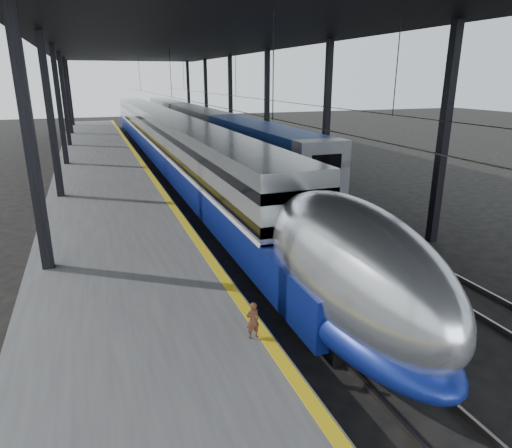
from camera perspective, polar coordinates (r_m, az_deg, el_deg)
ground at (r=12.94m, az=1.92°, el=-14.24°), size 160.00×160.00×0.00m
platform at (r=30.83m, az=-18.45°, el=4.98°), size 6.00×80.00×1.00m
yellow_strip at (r=30.91m, az=-13.34°, el=6.41°), size 0.30×80.00×0.01m
rails at (r=32.10m, az=-3.96°, el=5.57°), size 6.52×80.00×0.16m
canopy at (r=30.84m, az=-9.34°, el=21.78°), size 18.00×75.00×9.47m
tgv_train at (r=37.99m, az=-10.71°, el=10.01°), size 2.85×65.20×4.08m
second_train at (r=49.04m, az=-6.94°, el=11.93°), size 2.79×56.05×3.85m
child at (r=10.90m, az=-0.41°, el=-11.93°), size 0.36×0.26×0.92m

